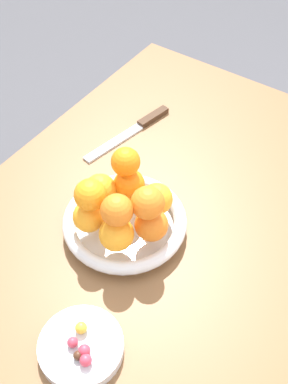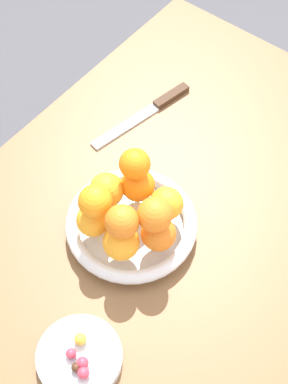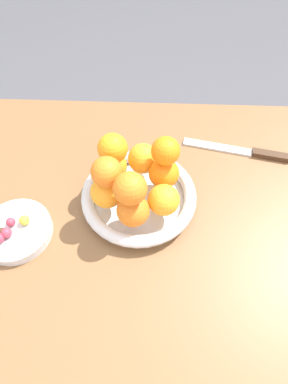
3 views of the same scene
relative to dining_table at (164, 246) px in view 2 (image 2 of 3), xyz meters
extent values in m
plane|color=#4C4C51|center=(0.00, 0.00, -0.65)|extent=(6.00, 6.00, 0.00)
cube|color=brown|center=(0.00, 0.00, 0.07)|extent=(1.10, 0.76, 0.04)
cylinder|color=brown|center=(-0.49, -0.32, -0.30)|extent=(0.05, 0.05, 0.70)
cylinder|color=silver|center=(0.05, -0.04, 0.10)|extent=(0.20, 0.20, 0.01)
torus|color=silver|center=(0.05, -0.04, 0.12)|extent=(0.25, 0.25, 0.03)
cylinder|color=silver|center=(0.30, 0.05, 0.10)|extent=(0.14, 0.14, 0.02)
sphere|color=orange|center=(0.00, 0.00, 0.16)|extent=(0.06, 0.06, 0.06)
sphere|color=orange|center=(0.00, -0.07, 0.16)|extent=(0.06, 0.06, 0.06)
sphere|color=orange|center=(0.04, -0.10, 0.16)|extent=(0.07, 0.07, 0.07)
sphere|color=orange|center=(0.11, -0.08, 0.16)|extent=(0.06, 0.06, 0.06)
sphere|color=orange|center=(0.11, -0.01, 0.16)|extent=(0.07, 0.07, 0.07)
sphere|color=orange|center=(0.06, 0.03, 0.16)|extent=(0.06, 0.06, 0.06)
sphere|color=orange|center=(0.11, -0.01, 0.22)|extent=(0.06, 0.06, 0.06)
sphere|color=orange|center=(0.06, 0.02, 0.22)|extent=(0.06, 0.06, 0.06)
sphere|color=orange|center=(0.10, -0.08, 0.22)|extent=(0.06, 0.06, 0.06)
sphere|color=orange|center=(0.00, -0.07, 0.22)|extent=(0.06, 0.06, 0.06)
sphere|color=gold|center=(0.28, 0.03, 0.12)|extent=(0.02, 0.02, 0.02)
sphere|color=#C6384C|center=(0.30, 0.04, 0.12)|extent=(0.02, 0.02, 0.02)
sphere|color=#C6384C|center=(0.30, 0.06, 0.12)|extent=(0.02, 0.02, 0.02)
sphere|color=#472819|center=(0.31, 0.06, 0.12)|extent=(0.02, 0.02, 0.02)
sphere|color=#C6384C|center=(0.31, 0.07, 0.12)|extent=(0.02, 0.02, 0.02)
cube|color=#3F2819|center=(-0.26, -0.18, 0.10)|extent=(0.09, 0.04, 0.01)
cube|color=silver|center=(-0.14, -0.21, 0.09)|extent=(0.17, 0.06, 0.01)
camera|label=1|loc=(0.51, 0.32, 0.86)|focal=45.00mm
camera|label=2|loc=(0.47, 0.32, 1.05)|focal=55.00mm
camera|label=3|loc=(0.03, 0.32, 0.64)|focal=28.00mm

